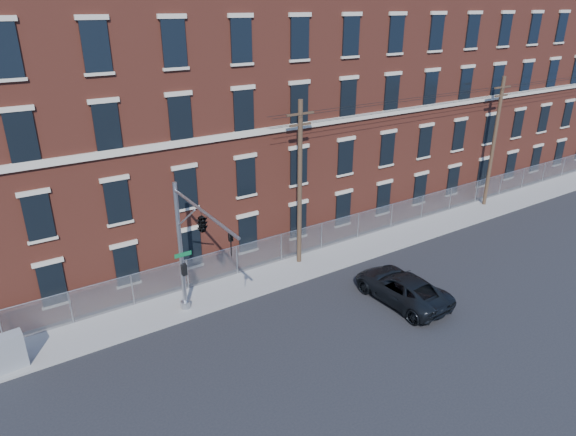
% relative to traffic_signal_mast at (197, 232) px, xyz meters
% --- Properties ---
extents(ground, '(140.00, 140.00, 0.00)m').
position_rel_traffic_signal_mast_xyz_m(ground, '(6.00, -2.18, -5.39)').
color(ground, black).
rests_on(ground, ground).
extents(sidewalk, '(65.00, 3.00, 0.12)m').
position_rel_traffic_signal_mast_xyz_m(sidewalk, '(18.00, 2.82, -5.33)').
color(sidewalk, gray).
rests_on(sidewalk, ground).
extents(mill_building, '(55.30, 14.32, 16.30)m').
position_rel_traffic_signal_mast_xyz_m(mill_building, '(18.00, 11.75, 2.76)').
color(mill_building, maroon).
rests_on(mill_building, ground).
extents(chain_link_fence, '(59.06, 0.06, 1.85)m').
position_rel_traffic_signal_mast_xyz_m(chain_link_fence, '(18.00, 4.12, -4.33)').
color(chain_link_fence, '#A5A8AD').
rests_on(chain_link_fence, ground).
extents(traffic_signal_mast, '(0.90, 6.75, 7.00)m').
position_rel_traffic_signal_mast_xyz_m(traffic_signal_mast, '(0.00, 0.00, 0.00)').
color(traffic_signal_mast, '#9EA0A5').
rests_on(traffic_signal_mast, ground).
extents(utility_pole_near, '(1.80, 0.28, 10.00)m').
position_rel_traffic_signal_mast_xyz_m(utility_pole_near, '(8.00, 3.42, -0.05)').
color(utility_pole_near, '#423021').
rests_on(utility_pole_near, ground).
extents(utility_pole_mid, '(1.80, 0.28, 10.00)m').
position_rel_traffic_signal_mast_xyz_m(utility_pole_mid, '(26.00, 3.42, -0.05)').
color(utility_pole_mid, '#423021').
rests_on(utility_pole_mid, ground).
extents(overhead_wires, '(40.00, 0.62, 0.62)m').
position_rel_traffic_signal_mast_xyz_m(overhead_wires, '(26.00, 3.42, 3.73)').
color(overhead_wires, black).
rests_on(overhead_wires, ground).
extents(pickup_truck, '(2.76, 5.74, 1.58)m').
position_rel_traffic_signal_mast_xyz_m(pickup_truck, '(10.20, -3.22, -4.60)').
color(pickup_truck, black).
rests_on(pickup_truck, ground).
extents(utility_cabinet, '(1.37, 0.75, 1.66)m').
position_rel_traffic_signal_mast_xyz_m(utility_cabinet, '(-8.30, 2.02, -4.44)').
color(utility_cabinet, slate).
rests_on(utility_cabinet, sidewalk).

